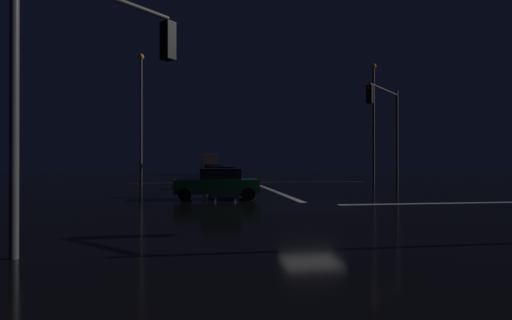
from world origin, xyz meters
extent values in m
cube|color=black|center=(0.00, 0.00, -0.05)|extent=(120.00, 120.00, 0.10)
cube|color=white|center=(0.00, 8.07, 0.00)|extent=(0.35, 13.80, 0.01)
cube|color=yellow|center=(0.00, 19.67, 0.00)|extent=(22.00, 0.15, 0.01)
cube|color=white|center=(8.17, 0.00, 0.00)|extent=(13.80, 0.40, 0.01)
cube|color=navy|center=(-3.22, 11.10, 0.67)|extent=(1.80, 4.20, 0.70)
cube|color=black|center=(-3.22, 11.30, 1.29)|extent=(1.60, 2.00, 0.55)
cylinder|color=black|center=(-2.32, 9.55, 0.32)|extent=(0.22, 0.64, 0.64)
cylinder|color=black|center=(-4.12, 9.55, 0.32)|extent=(0.22, 0.64, 0.64)
cylinder|color=black|center=(-2.32, 12.65, 0.32)|extent=(0.22, 0.64, 0.64)
cylinder|color=black|center=(-4.12, 12.65, 0.32)|extent=(0.22, 0.64, 0.64)
sphere|color=#F9EFC6|center=(-2.57, 8.98, 0.72)|extent=(0.22, 0.22, 0.22)
sphere|color=#F9EFC6|center=(-3.87, 8.98, 0.72)|extent=(0.22, 0.22, 0.22)
cube|color=slate|center=(-3.65, 17.85, 0.67)|extent=(1.80, 4.20, 0.70)
cube|color=black|center=(-3.65, 18.05, 1.29)|extent=(1.60, 2.00, 0.55)
cylinder|color=black|center=(-2.75, 16.30, 0.32)|extent=(0.22, 0.64, 0.64)
cylinder|color=black|center=(-4.55, 16.30, 0.32)|extent=(0.22, 0.64, 0.64)
cylinder|color=black|center=(-2.75, 19.40, 0.32)|extent=(0.22, 0.64, 0.64)
cylinder|color=black|center=(-4.55, 19.40, 0.32)|extent=(0.22, 0.64, 0.64)
sphere|color=#F9EFC6|center=(-3.00, 15.73, 0.72)|extent=(0.22, 0.22, 0.22)
sphere|color=#F9EFC6|center=(-4.30, 15.73, 0.72)|extent=(0.22, 0.22, 0.22)
cube|color=black|center=(-3.62, 23.58, 0.67)|extent=(1.80, 4.20, 0.70)
cube|color=black|center=(-3.62, 23.78, 1.29)|extent=(1.60, 2.00, 0.55)
cylinder|color=black|center=(-2.72, 22.03, 0.32)|extent=(0.22, 0.64, 0.64)
cylinder|color=black|center=(-4.52, 22.03, 0.32)|extent=(0.22, 0.64, 0.64)
cylinder|color=black|center=(-2.72, 25.13, 0.32)|extent=(0.22, 0.64, 0.64)
cylinder|color=black|center=(-4.52, 25.13, 0.32)|extent=(0.22, 0.64, 0.64)
sphere|color=#F9EFC6|center=(-2.97, 21.46, 0.72)|extent=(0.22, 0.22, 0.22)
sphere|color=#F9EFC6|center=(-4.27, 21.46, 0.72)|extent=(0.22, 0.22, 0.22)
cube|color=#B7B7BC|center=(-3.23, 28.98, 0.67)|extent=(1.80, 4.20, 0.70)
cube|color=black|center=(-3.23, 29.18, 1.29)|extent=(1.60, 2.00, 0.55)
cylinder|color=black|center=(-2.33, 27.43, 0.32)|extent=(0.22, 0.64, 0.64)
cylinder|color=black|center=(-4.13, 27.43, 0.32)|extent=(0.22, 0.64, 0.64)
cylinder|color=black|center=(-2.33, 30.53, 0.32)|extent=(0.22, 0.64, 0.64)
cylinder|color=black|center=(-4.13, 30.53, 0.32)|extent=(0.22, 0.64, 0.64)
sphere|color=#F9EFC6|center=(-2.58, 26.86, 0.72)|extent=(0.22, 0.22, 0.22)
sphere|color=#F9EFC6|center=(-3.88, 26.86, 0.72)|extent=(0.22, 0.22, 0.22)
cube|color=#C66014|center=(-3.34, 34.77, 0.67)|extent=(1.80, 4.20, 0.70)
cube|color=black|center=(-3.34, 34.97, 1.29)|extent=(1.60, 2.00, 0.55)
cylinder|color=black|center=(-2.44, 33.22, 0.32)|extent=(0.22, 0.64, 0.64)
cylinder|color=black|center=(-4.24, 33.22, 0.32)|extent=(0.22, 0.64, 0.64)
cylinder|color=black|center=(-2.44, 36.32, 0.32)|extent=(0.22, 0.64, 0.64)
cylinder|color=black|center=(-4.24, 36.32, 0.32)|extent=(0.22, 0.64, 0.64)
sphere|color=#F9EFC6|center=(-2.69, 32.65, 0.72)|extent=(0.22, 0.22, 0.22)
sphere|color=#F9EFC6|center=(-3.99, 32.65, 0.72)|extent=(0.22, 0.22, 0.22)
cube|color=beige|center=(-3.43, 38.89, 1.63)|extent=(2.40, 2.20, 2.30)
cube|color=silver|center=(-3.43, 43.39, 1.78)|extent=(2.40, 5.00, 2.60)
cylinder|color=black|center=(-2.23, 39.49, 0.48)|extent=(0.28, 0.96, 0.96)
cylinder|color=black|center=(-4.63, 39.49, 0.48)|extent=(0.28, 0.96, 0.96)
cylinder|color=black|center=(-2.23, 44.19, 0.48)|extent=(0.28, 0.96, 0.96)
cylinder|color=black|center=(-4.63, 44.19, 0.48)|extent=(0.28, 0.96, 0.96)
sphere|color=#F9EFC6|center=(-2.58, 37.74, 1.03)|extent=(0.26, 0.26, 0.26)
sphere|color=#F9EFC6|center=(-4.28, 37.74, 1.03)|extent=(0.26, 0.26, 0.26)
cube|color=#14512D|center=(-3.98, 3.45, 0.67)|extent=(4.20, 1.80, 0.70)
cube|color=black|center=(-3.78, 3.45, 1.29)|extent=(2.00, 1.60, 0.55)
cylinder|color=black|center=(-5.53, 2.55, 0.32)|extent=(0.64, 0.22, 0.64)
cylinder|color=black|center=(-5.53, 4.35, 0.32)|extent=(0.64, 0.22, 0.64)
cylinder|color=black|center=(-2.43, 2.55, 0.32)|extent=(0.64, 0.22, 0.64)
cylinder|color=black|center=(-2.43, 4.35, 0.32)|extent=(0.64, 0.22, 0.64)
sphere|color=#F9EFC6|center=(-6.10, 2.80, 0.72)|extent=(0.22, 0.22, 0.22)
sphere|color=#F9EFC6|center=(-6.10, 4.10, 0.72)|extent=(0.22, 0.22, 0.22)
cylinder|color=#4C4C51|center=(8.47, 8.47, 3.38)|extent=(0.18, 0.18, 6.76)
cylinder|color=#4C4C51|center=(6.70, 6.70, 6.46)|extent=(3.61, 3.61, 0.12)
cube|color=black|center=(4.94, 4.94, 5.83)|extent=(0.46, 0.46, 1.05)
sphere|color=red|center=(4.83, 4.83, 6.18)|extent=(0.22, 0.22, 0.22)
sphere|color=black|center=(4.83, 4.83, 5.83)|extent=(0.22, 0.22, 0.22)
sphere|color=black|center=(4.83, 4.83, 5.49)|extent=(0.22, 0.22, 0.22)
cylinder|color=#4C4C51|center=(-8.47, -8.47, 3.10)|extent=(0.18, 0.18, 6.20)
cube|color=black|center=(-5.70, -5.70, 5.27)|extent=(0.46, 0.46, 1.05)
sphere|color=red|center=(-5.58, -5.58, 5.62)|extent=(0.22, 0.22, 0.22)
sphere|color=black|center=(-5.58, -5.58, 5.27)|extent=(0.22, 0.22, 0.22)
sphere|color=black|center=(-5.58, -5.58, 4.93)|extent=(0.22, 0.22, 0.22)
cylinder|color=#424247|center=(9.17, 13.67, 4.75)|extent=(0.20, 0.20, 9.50)
sphere|color=#F9AD47|center=(9.17, 13.67, 9.68)|extent=(0.44, 0.44, 0.44)
cylinder|color=#424247|center=(-9.17, 13.67, 4.80)|extent=(0.20, 0.20, 9.59)
sphere|color=#F9AD47|center=(-9.17, 13.67, 9.77)|extent=(0.44, 0.44, 0.44)
camera|label=1|loc=(-4.83, -16.92, 1.93)|focal=27.92mm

